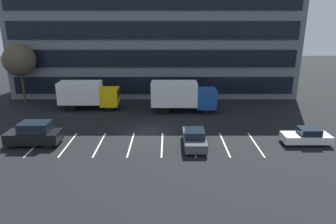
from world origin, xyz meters
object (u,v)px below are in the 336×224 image
suv_black (35,134)px  sedan_white (308,137)px  box_truck_yellow (89,94)px  box_truck_blue (183,95)px  sedan_charcoal (195,138)px  bare_tree (21,60)px

suv_black → sedan_white: bearing=0.5°
box_truck_yellow → box_truck_blue: box_truck_blue is taller
suv_black → sedan_white: size_ratio=1.12×
suv_black → box_truck_yellow: bearing=79.2°
box_truck_blue → sedan_white: box_truck_blue is taller
box_truck_yellow → box_truck_blue: (11.45, -1.10, 0.12)m
box_truck_yellow → suv_black: box_truck_yellow is taller
suv_black → sedan_charcoal: 14.15m
suv_black → sedan_charcoal: bearing=-1.5°
box_truck_blue → bare_tree: bearing=169.0°
box_truck_blue → box_truck_yellow: bearing=174.5°
box_truck_yellow → box_truck_blue: bearing=-5.5°
box_truck_blue → suv_black: bearing=-144.1°
bare_tree → box_truck_yellow: bearing=-17.5°
suv_black → box_truck_blue: bearing=35.9°
box_truck_blue → sedan_charcoal: (0.61, -10.18, -1.27)m
box_truck_yellow → suv_black: size_ratio=1.57×
suv_black → sedan_charcoal: suv_black is taller
sedan_charcoal → box_truck_yellow: bearing=136.9°
bare_tree → suv_black: bearing=-62.8°
box_truck_blue → bare_tree: bare_tree is taller
box_truck_yellow → bare_tree: (-9.18, 2.90, 3.68)m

